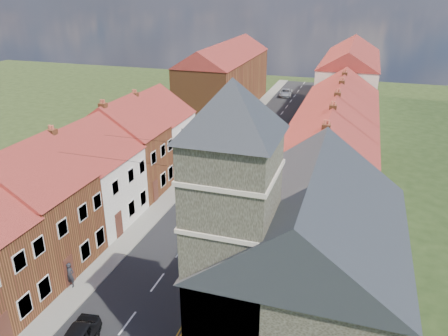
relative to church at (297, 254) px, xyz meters
The scene contains 23 objects.
road 28.87m from the church, 109.33° to the left, with size 7.00×90.00×0.02m, color black.
pavement_left 30.57m from the church, 117.29° to the left, with size 1.80×90.00×0.12m, color gray.
pavement_right 27.75m from the church, 100.53° to the left, with size 1.80×90.00×0.12m, color gray.
church is the anchor object (origin of this frame).
cottage_r_tudor 9.48m from the church, 90.57° to the left, with size 8.30×5.20×9.00m.
cottage_r_white_near 14.84m from the church, 90.23° to the left, with size 8.30×6.00×9.00m.
cottage_r_cream_mid 20.22m from the church, 90.17° to the left, with size 8.30×5.20×9.00m.
cottage_r_pink 25.61m from the church, 90.13° to the left, with size 8.30×6.00×9.00m.
cottage_r_white_far 31.00m from the church, 90.11° to the left, with size 8.30×5.20×9.00m.
cottage_r_cream_far 36.40m from the church, 90.09° to the left, with size 8.30×6.00×9.00m.
cottage_l_cream 18.84m from the church, behind, with size 8.30×6.30×9.10m.
cottage_l_white 20.61m from the church, 155.20° to the left, with size 8.30×6.90×8.80m.
cottage_l_brick_mid 23.81m from the church, 141.73° to the left, with size 8.30×5.70×9.10m.
cottage_l_pink 27.78m from the church, 132.28° to the left, with size 8.30×6.30×8.80m.
block_right_far 51.68m from the church, 90.07° to the left, with size 8.30×24.20×10.50m.
block_left_far 50.27m from the church, 111.79° to the left, with size 8.30×24.20×10.50m.
lamppost 21.38m from the church, 128.30° to the left, with size 0.88×0.15×6.00m.
car_mid 28.15m from the church, 117.00° to the left, with size 1.39×3.99×1.31m, color #9B9CA2.
car_far 35.68m from the church, 110.53° to the left, with size 1.61×3.96×1.15m, color navy.
car_distant 59.38m from the church, 100.58° to the left, with size 2.11×4.58×1.27m, color #B3B5BB.
pedestrian_left 15.27m from the church, behind, with size 0.63×0.42×1.74m, color black.
pedestrian_right 7.55m from the church, 138.54° to the left, with size 0.76×0.59×1.57m, color black.
car_far_b 31.72m from the church, 101.35° to the left, with size 1.92×4.73×1.37m, color navy.
Camera 1 is at (11.50, -15.34, 18.22)m, focal length 35.00 mm.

